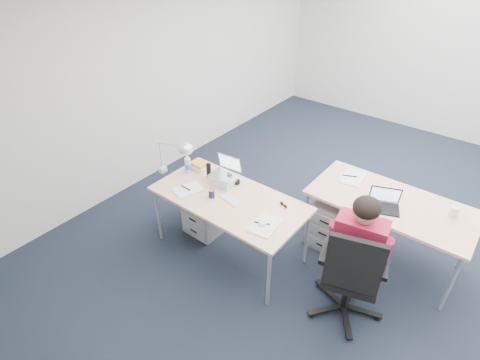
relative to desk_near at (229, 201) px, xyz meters
name	(u,v)px	position (x,y,z in m)	size (l,w,h in m)	color
floor	(357,243)	(1.09, 0.98, -0.68)	(7.00, 7.00, 0.00)	black
room	(391,103)	(1.09, 0.98, 1.03)	(6.02, 7.02, 2.80)	beige
desk_near	(229,201)	(0.00, 0.00, 0.00)	(1.60, 0.80, 0.73)	#DEA880
desk_far	(390,205)	(1.33, 0.96, 0.00)	(1.60, 0.80, 0.73)	#DEA880
office_chair	(347,290)	(1.36, 0.01, -0.38)	(0.86, 0.86, 1.08)	black
seated_person	(358,249)	(1.32, 0.20, -0.03)	(0.47, 0.76, 1.30)	#A71733
drawer_pedestal_near	(208,209)	(-0.44, 0.14, -0.41)	(0.40, 0.50, 0.55)	#96999B
drawer_pedestal_far	(333,222)	(0.82, 0.83, -0.41)	(0.40, 0.50, 0.55)	#96999B
silver_laptop	(224,172)	(-0.20, 0.15, 0.20)	(0.28, 0.22, 0.30)	silver
wireless_keyboard	(231,200)	(0.04, -0.02, 0.05)	(0.24, 0.10, 0.01)	white
computer_mouse	(263,223)	(0.52, -0.13, 0.07)	(0.07, 0.11, 0.04)	white
headphones	(230,180)	(-0.17, 0.23, 0.07)	(0.23, 0.18, 0.04)	black
can_koozie	(212,193)	(-0.14, -0.10, 0.10)	(0.06, 0.06, 0.10)	#161F46
water_bottle	(188,165)	(-0.66, 0.08, 0.15)	(0.07, 0.07, 0.21)	silver
bear_figurine	(230,179)	(-0.14, 0.18, 0.12)	(0.08, 0.06, 0.15)	#21661B
book_stack	(199,166)	(-0.61, 0.21, 0.09)	(0.19, 0.14, 0.09)	silver
cordless_phone	(209,170)	(-0.42, 0.16, 0.13)	(0.05, 0.03, 0.17)	black
papers_left	(187,189)	(-0.44, -0.17, 0.05)	(0.20, 0.29, 0.01)	#E4C284
papers_right	(264,225)	(0.53, -0.13, 0.05)	(0.22, 0.32, 0.01)	#E4C284
sunglasses	(284,205)	(0.51, 0.22, 0.06)	(0.10, 0.05, 0.02)	black
desk_lamp	(171,156)	(-0.74, -0.09, 0.31)	(0.46, 0.17, 0.52)	silver
dark_laptop	(386,200)	(1.31, 0.79, 0.15)	(0.29, 0.28, 0.21)	black
far_cup	(454,212)	(1.87, 1.09, 0.10)	(0.08, 0.08, 0.11)	white
far_papers	(352,177)	(0.83, 1.12, 0.05)	(0.23, 0.33, 0.01)	white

